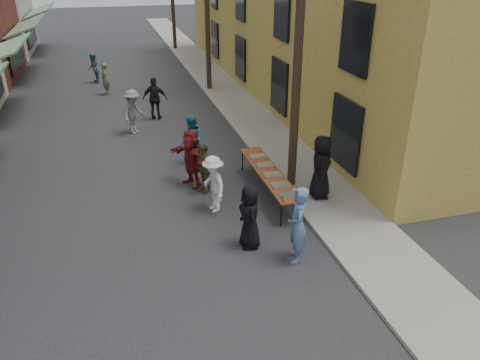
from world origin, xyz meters
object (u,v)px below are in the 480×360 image
utility_pole_mid (207,1)px  serving_table (269,173)px  guest_front_c (192,140)px  server (321,167)px  catering_tray_sausage (289,196)px  guest_front_a (250,216)px  utility_pole_near (299,41)px

utility_pole_mid → serving_table: utility_pole_mid is taller
guest_front_c → server: bearing=31.7°
guest_front_c → server: (3.16, -3.61, 0.18)m
serving_table → catering_tray_sausage: bearing=-90.0°
catering_tray_sausage → server: (1.35, 0.94, 0.27)m
guest_front_a → server: server is taller
utility_pole_mid → guest_front_c: 10.43m
serving_table → server: size_ratio=2.08×
server → catering_tray_sausage: bearing=144.5°
utility_pole_near → serving_table: bearing=-160.5°
catering_tray_sausage → guest_front_a: guest_front_a is taller
guest_front_a → guest_front_c: guest_front_c is taller
utility_pole_near → catering_tray_sausage: size_ratio=18.00×
catering_tray_sausage → guest_front_c: size_ratio=0.28×
utility_pole_near → utility_pole_mid: bearing=90.0°
utility_pole_mid → serving_table: 12.90m
catering_tray_sausage → server: 1.67m
catering_tray_sausage → utility_pole_near: bearing=66.2°
utility_pole_mid → server: bearing=-87.9°
guest_front_c → utility_pole_mid: bearing=154.6°
utility_pole_near → guest_front_c: utility_pole_near is taller
utility_pole_mid → server: utility_pole_mid is taller
utility_pole_near → catering_tray_sausage: (-0.86, -1.96, -3.71)m
utility_pole_mid → guest_front_a: size_ratio=5.32×
catering_tray_sausage → server: bearing=34.7°
serving_table → server: server is taller
utility_pole_near → utility_pole_mid: same height
utility_pole_mid → guest_front_c: size_ratio=5.12×
utility_pole_mid → catering_tray_sausage: bearing=-93.5°
guest_front_a → utility_pole_mid: bearing=171.5°
serving_table → utility_pole_near: bearing=19.5°
utility_pole_mid → server: (0.49, -13.02, -3.44)m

